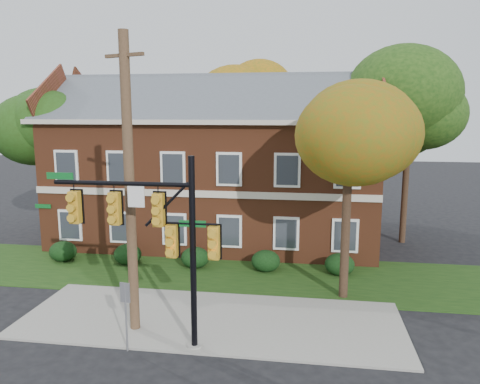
# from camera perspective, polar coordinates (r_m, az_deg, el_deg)

# --- Properties ---
(ground) EXTENTS (120.00, 120.00, 0.00)m
(ground) POSITION_cam_1_polar(r_m,az_deg,el_deg) (17.12, -4.33, -16.80)
(ground) COLOR black
(ground) RESTS_ON ground
(sidewalk) EXTENTS (14.00, 5.00, 0.08)m
(sidewalk) POSITION_cam_1_polar(r_m,az_deg,el_deg) (17.98, -3.60, -15.28)
(sidewalk) COLOR gray
(sidewalk) RESTS_ON ground
(grass_strip) EXTENTS (30.00, 6.00, 0.04)m
(grass_strip) POSITION_cam_1_polar(r_m,az_deg,el_deg) (22.53, -0.89, -9.99)
(grass_strip) COLOR #193811
(grass_strip) RESTS_ON ground
(apartment_building) EXTENTS (18.80, 8.80, 9.74)m
(apartment_building) POSITION_cam_1_polar(r_m,az_deg,el_deg) (27.54, -3.00, 4.26)
(apartment_building) COLOR brown
(apartment_building) RESTS_ON ground
(hedge_far_left) EXTENTS (1.40, 1.26, 1.05)m
(hedge_far_left) POSITION_cam_1_polar(r_m,az_deg,el_deg) (25.96, -20.77, -6.78)
(hedge_far_left) COLOR black
(hedge_far_left) RESTS_ON ground
(hedge_left) EXTENTS (1.40, 1.26, 1.05)m
(hedge_left) POSITION_cam_1_polar(r_m,az_deg,el_deg) (24.46, -13.54, -7.40)
(hedge_left) COLOR black
(hedge_left) RESTS_ON ground
(hedge_center) EXTENTS (1.40, 1.26, 1.05)m
(hedge_center) POSITION_cam_1_polar(r_m,az_deg,el_deg) (23.40, -5.49, -7.96)
(hedge_center) COLOR black
(hedge_center) RESTS_ON ground
(hedge_right) EXTENTS (1.40, 1.26, 1.05)m
(hedge_right) POSITION_cam_1_polar(r_m,az_deg,el_deg) (22.84, 3.15, -8.39)
(hedge_right) COLOR black
(hedge_right) RESTS_ON ground
(hedge_far_right) EXTENTS (1.40, 1.26, 1.05)m
(hedge_far_right) POSITION_cam_1_polar(r_m,az_deg,el_deg) (22.80, 12.04, -8.63)
(hedge_far_right) COLOR black
(hedge_far_right) RESTS_ON ground
(tree_near_right) EXTENTS (4.50, 4.25, 8.58)m
(tree_near_right) POSITION_cam_1_polar(r_m,az_deg,el_deg) (18.87, 13.90, 6.53)
(tree_near_right) COLOR black
(tree_near_right) RESTS_ON ground
(tree_left_rear) EXTENTS (5.40, 5.10, 8.88)m
(tree_left_rear) POSITION_cam_1_polar(r_m,az_deg,el_deg) (29.92, -22.22, 7.24)
(tree_left_rear) COLOR black
(tree_left_rear) RESTS_ON ground
(tree_right_rear) EXTENTS (6.30, 5.95, 10.62)m
(tree_right_rear) POSITION_cam_1_polar(r_m,az_deg,el_deg) (28.32, 20.76, 10.15)
(tree_right_rear) COLOR black
(tree_right_rear) RESTS_ON ground
(tree_far_rear) EXTENTS (6.84, 6.46, 11.52)m
(tree_far_rear) POSITION_cam_1_polar(r_m,az_deg,el_deg) (34.96, 1.77, 11.78)
(tree_far_rear) COLOR black
(tree_far_rear) RESTS_ON ground
(traffic_signal) EXTENTS (5.66, 0.51, 6.32)m
(traffic_signal) POSITION_cam_1_polar(r_m,az_deg,el_deg) (15.06, -10.01, -4.70)
(traffic_signal) COLOR gray
(traffic_signal) RESTS_ON ground
(utility_pole) EXTENTS (1.53, 0.67, 10.23)m
(utility_pole) POSITION_cam_1_polar(r_m,az_deg,el_deg) (16.16, -13.32, 0.76)
(utility_pole) COLOR #4D3624
(utility_pole) RESTS_ON ground
(sign_post) EXTENTS (0.34, 0.09, 2.32)m
(sign_post) POSITION_cam_1_polar(r_m,az_deg,el_deg) (15.74, -13.78, -13.24)
(sign_post) COLOR slate
(sign_post) RESTS_ON ground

